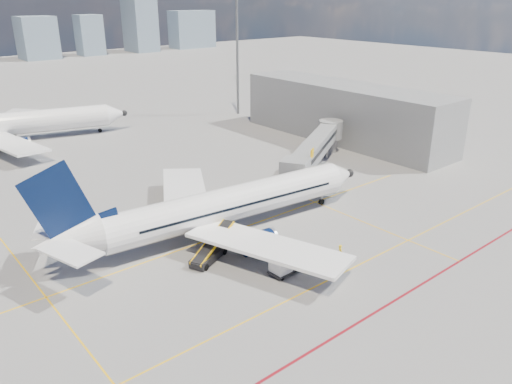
% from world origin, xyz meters
% --- Properties ---
extents(ground, '(420.00, 420.00, 0.00)m').
position_xyz_m(ground, '(0.00, 0.00, 0.00)').
color(ground, gray).
rests_on(ground, ground).
extents(apron_markings, '(90.00, 35.12, 0.01)m').
position_xyz_m(apron_markings, '(-0.58, -3.91, 0.01)').
color(apron_markings, yellow).
rests_on(apron_markings, ground).
extents(jet_bridge, '(23.55, 15.78, 6.30)m').
position_xyz_m(jet_bridge, '(23.51, 16.91, 3.74)').
color(jet_bridge, '#93959B').
rests_on(jet_bridge, ground).
extents(terminal_block, '(10.00, 42.00, 10.00)m').
position_xyz_m(terminal_block, '(39.95, 26.00, 5.00)').
color(terminal_block, '#93959B').
rests_on(terminal_block, ground).
extents(floodlight_mast_ne, '(3.20, 0.61, 25.45)m').
position_xyz_m(floodlight_mast_ne, '(38.00, 55.00, 13.59)').
color(floodlight_mast_ne, slate).
rests_on(floodlight_mast_ne, ground).
extents(floodlight_mast_far, '(3.20, 0.61, 25.45)m').
position_xyz_m(floodlight_mast_far, '(65.00, 90.00, 13.59)').
color(floodlight_mast_far, slate).
rests_on(floodlight_mast_far, ground).
extents(main_aircraft, '(39.59, 34.45, 11.57)m').
position_xyz_m(main_aircraft, '(-0.84, 8.44, 3.22)').
color(main_aircraft, white).
rests_on(main_aircraft, ground).
extents(second_aircraft, '(41.79, 35.86, 12.39)m').
position_xyz_m(second_aircraft, '(-8.15, 63.37, 3.22)').
color(second_aircraft, white).
rests_on(second_aircraft, ground).
extents(baggage_tug, '(2.09, 1.47, 1.34)m').
position_xyz_m(baggage_tug, '(2.75, -0.65, 0.64)').
color(baggage_tug, white).
rests_on(baggage_tug, ground).
extents(cargo_dolly, '(3.96, 1.89, 2.13)m').
position_xyz_m(cargo_dolly, '(-0.61, -2.45, 1.17)').
color(cargo_dolly, black).
rests_on(cargo_dolly, ground).
extents(belt_loader, '(6.68, 4.01, 2.74)m').
position_xyz_m(belt_loader, '(-5.06, 4.31, 0.71)').
color(belt_loader, black).
rests_on(belt_loader, ground).
extents(ramp_worker, '(0.67, 0.79, 1.85)m').
position_xyz_m(ramp_worker, '(4.81, -4.27, 0.92)').
color(ramp_worker, yellow).
rests_on(ramp_worker, ground).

